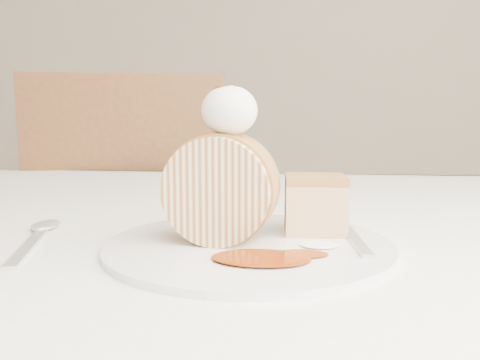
# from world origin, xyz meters

# --- Properties ---
(table) EXTENTS (1.40, 0.90, 0.75)m
(table) POSITION_xyz_m (0.00, 0.20, 0.66)
(table) COLOR silver
(table) RESTS_ON ground
(chair_far) EXTENTS (0.53, 0.53, 0.97)m
(chair_far) POSITION_xyz_m (-0.35, 0.80, 0.55)
(chair_far) COLOR brown
(chair_far) RESTS_ON ground
(plate) EXTENTS (0.31, 0.31, 0.01)m
(plate) POSITION_xyz_m (0.02, 0.03, 0.75)
(plate) COLOR white
(plate) RESTS_ON table
(roulade_slice) EXTENTS (0.11, 0.07, 0.11)m
(roulade_slice) POSITION_xyz_m (-0.01, 0.03, 0.81)
(roulade_slice) COLOR beige
(roulade_slice) RESTS_ON plate
(cake_chunk) EXTENTS (0.07, 0.06, 0.05)m
(cake_chunk) POSITION_xyz_m (0.09, 0.08, 0.78)
(cake_chunk) COLOR #A9763F
(cake_chunk) RESTS_ON plate
(whipped_cream) EXTENTS (0.06, 0.06, 0.05)m
(whipped_cream) POSITION_xyz_m (-0.00, 0.03, 0.89)
(whipped_cream) COLOR white
(whipped_cream) RESTS_ON roulade_slice
(caramel_drizzle) EXTENTS (0.03, 0.02, 0.01)m
(caramel_drizzle) POSITION_xyz_m (-0.00, 0.03, 0.92)
(caramel_drizzle) COLOR maroon
(caramel_drizzle) RESTS_ON whipped_cream
(caramel_pool) EXTENTS (0.09, 0.06, 0.00)m
(caramel_pool) POSITION_xyz_m (0.03, -0.03, 0.76)
(caramel_pool) COLOR maroon
(caramel_pool) RESTS_ON plate
(fork) EXTENTS (0.04, 0.17, 0.00)m
(fork) POSITION_xyz_m (0.13, 0.04, 0.76)
(fork) COLOR silver
(fork) RESTS_ON plate
(spoon) EXTENTS (0.07, 0.18, 0.00)m
(spoon) POSITION_xyz_m (-0.20, 0.00, 0.75)
(spoon) COLOR silver
(spoon) RESTS_ON table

